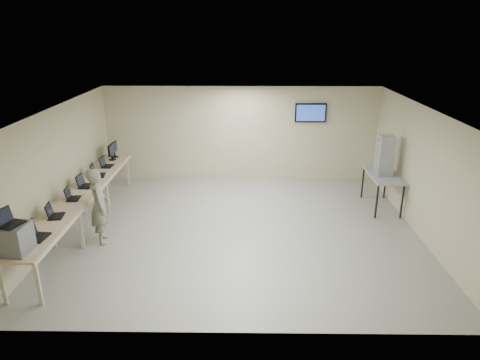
{
  "coord_description": "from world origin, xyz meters",
  "views": [
    {
      "loc": [
        0.12,
        -8.86,
        4.45
      ],
      "look_at": [
        0.0,
        0.2,
        1.15
      ],
      "focal_mm": 32.0,
      "sensor_mm": 36.0,
      "label": 1
    }
  ],
  "objects_px": {
    "soldier": "(99,206)",
    "side_table": "(383,177)",
    "equipment_box": "(15,239)",
    "workbench": "(81,196)"
  },
  "relations": [
    {
      "from": "workbench",
      "to": "soldier",
      "type": "bearing_deg",
      "value": -43.72
    },
    {
      "from": "soldier",
      "to": "side_table",
      "type": "xyz_separation_m",
      "value": [
        6.57,
        1.94,
        0.01
      ]
    },
    {
      "from": "workbench",
      "to": "equipment_box",
      "type": "distance_m",
      "value": 2.67
    },
    {
      "from": "equipment_box",
      "to": "side_table",
      "type": "distance_m",
      "value": 8.29
    },
    {
      "from": "equipment_box",
      "to": "soldier",
      "type": "relative_size",
      "value": 0.3
    },
    {
      "from": "soldier",
      "to": "side_table",
      "type": "height_order",
      "value": "soldier"
    },
    {
      "from": "equipment_box",
      "to": "side_table",
      "type": "relative_size",
      "value": 0.32
    },
    {
      "from": "side_table",
      "to": "equipment_box",
      "type": "bearing_deg",
      "value": -151.11
    },
    {
      "from": "workbench",
      "to": "soldier",
      "type": "height_order",
      "value": "soldier"
    },
    {
      "from": "soldier",
      "to": "equipment_box",
      "type": "bearing_deg",
      "value": 140.14
    }
  ]
}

